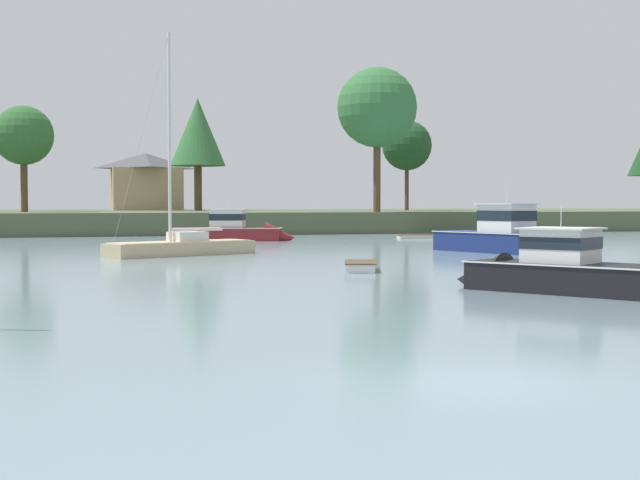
# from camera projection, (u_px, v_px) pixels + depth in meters

# --- Properties ---
(ground_plane) EXTENTS (453.47, 453.47, 0.00)m
(ground_plane) POSITION_uv_depth(u_px,v_px,m) (480.00, 381.00, 14.71)
(ground_plane) COLOR gray
(far_shore_bank) EXTENTS (204.06, 52.13, 2.12)m
(far_shore_bank) POSITION_uv_depth(u_px,v_px,m) (125.00, 220.00, 104.58)
(far_shore_bank) COLOR #4C563D
(far_shore_bank) RESTS_ON ground
(cruiser_navy) EXTENTS (5.82, 9.96, 5.78)m
(cruiser_navy) POSITION_uv_depth(u_px,v_px,m) (509.00, 242.00, 52.84)
(cruiser_navy) COLOR navy
(cruiser_navy) RESTS_ON ground
(sailboat_sand) EXTENTS (9.08, 5.87, 13.20)m
(sailboat_sand) POSITION_uv_depth(u_px,v_px,m) (181.00, 251.00, 50.46)
(sailboat_sand) COLOR tan
(sailboat_sand) RESTS_ON ground
(dinghy_white) EXTENTS (2.25, 3.35, 0.57)m
(dinghy_white) POSITION_uv_depth(u_px,v_px,m) (360.00, 268.00, 38.84)
(dinghy_white) COLOR white
(dinghy_white) RESTS_ON ground
(cruiser_maroon) EXTENTS (10.18, 5.69, 4.51)m
(cruiser_maroon) POSITION_uv_depth(u_px,v_px,m) (240.00, 234.00, 70.60)
(cruiser_maroon) COLOR maroon
(cruiser_maroon) RESTS_ON ground
(dinghy_cream) EXTENTS (3.49, 1.87, 0.48)m
(dinghy_cream) POSITION_uv_depth(u_px,v_px,m) (416.00, 237.00, 75.29)
(dinghy_cream) COLOR beige
(dinghy_cream) RESTS_ON ground
(dinghy_skyblue) EXTENTS (3.90, 3.45, 0.58)m
(dinghy_skyblue) POSITION_uv_depth(u_px,v_px,m) (460.00, 239.00, 69.55)
(dinghy_skyblue) COLOR #669ECC
(dinghy_skyblue) RESTS_ON ground
(cruiser_black) EXTENTS (6.33, 7.73, 3.77)m
(cruiser_black) POSITION_uv_depth(u_px,v_px,m) (549.00, 278.00, 29.70)
(cruiser_black) COLOR black
(cruiser_black) RESTS_ON ground
(shore_tree_right) EXTENTS (6.30, 6.30, 11.34)m
(shore_tree_right) POSITION_uv_depth(u_px,v_px,m) (407.00, 146.00, 110.51)
(shore_tree_right) COLOR brown
(shore_tree_right) RESTS_ON far_shore_bank
(shore_tree_far_right) EXTENTS (8.09, 8.09, 14.61)m
(shore_tree_far_right) POSITION_uv_depth(u_px,v_px,m) (377.00, 108.00, 88.41)
(shore_tree_far_right) COLOR brown
(shore_tree_far_right) RESTS_ON far_shore_bank
(shore_tree_far_left) EXTENTS (6.03, 6.03, 10.82)m
(shore_tree_far_left) POSITION_uv_depth(u_px,v_px,m) (23.00, 136.00, 89.02)
(shore_tree_far_left) COLOR brown
(shore_tree_far_left) RESTS_ON far_shore_bank
(shore_tree_center) EXTENTS (6.60, 6.60, 13.44)m
(shore_tree_center) POSITION_uv_depth(u_px,v_px,m) (198.00, 133.00, 104.54)
(shore_tree_center) COLOR brown
(shore_tree_center) RESTS_ON far_shore_bank
(cottage_hillside) EXTENTS (9.35, 9.91, 7.38)m
(cottage_hillside) POSITION_uv_depth(u_px,v_px,m) (146.00, 181.00, 113.54)
(cottage_hillside) COLOR tan
(cottage_hillside) RESTS_ON far_shore_bank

